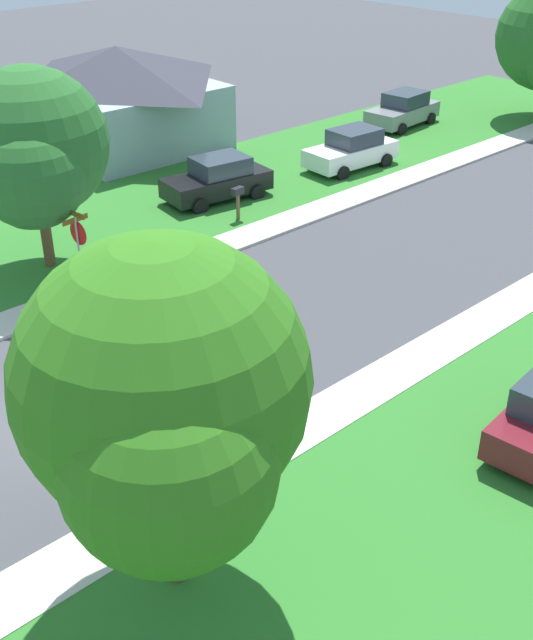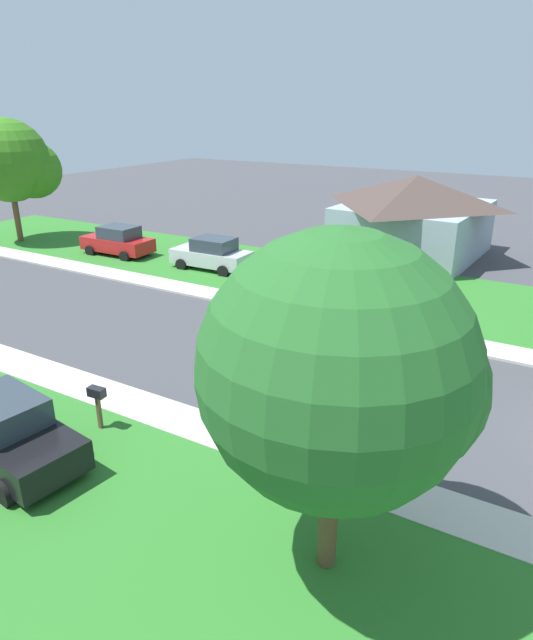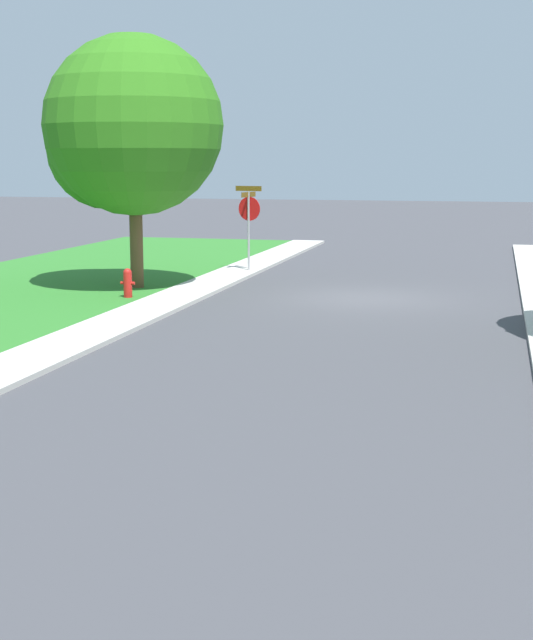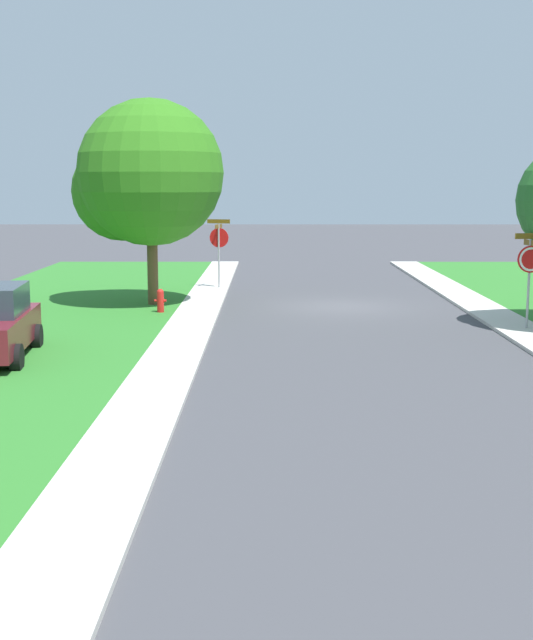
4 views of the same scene
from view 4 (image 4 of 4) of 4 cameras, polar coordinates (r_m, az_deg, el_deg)
The scene contains 6 objects.
ground_plane at distance 28.84m, azimuth 4.94°, elevation 0.90°, with size 120.00×120.00×0.00m, color #424247.
sidewalk_east at distance 17.10m, azimuth -7.58°, elevation -4.69°, with size 1.40×56.00×0.10m, color beige.
stop_sign_near_corner at distance 33.21m, azimuth -3.23°, elevation 5.28°, with size 0.90×0.90×2.77m.
stop_sign_far_corner at distance 24.76m, azimuth 17.35°, elevation 3.56°, with size 0.92×0.92×2.77m.
tree_sidewalk_far at distance 28.97m, azimuth -8.32°, elevation 9.48°, with size 5.24×4.87×6.93m.
fire_hydrant at distance 27.12m, azimuth -7.17°, elevation 1.28°, with size 0.38×0.22×0.83m.
Camera 4 is at (2.41, 28.45, 4.11)m, focal length 47.45 mm.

